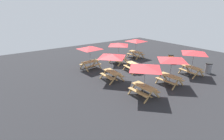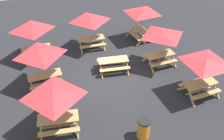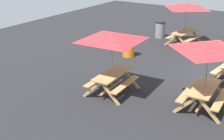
% 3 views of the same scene
% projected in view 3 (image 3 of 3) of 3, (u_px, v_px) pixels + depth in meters
% --- Properties ---
extents(picnic_table_0, '(2.82, 2.82, 2.34)m').
position_uv_depth(picnic_table_0, '(112.00, 41.00, 10.88)').
color(picnic_table_0, tan).
rests_on(picnic_table_0, ground).
extents(picnic_table_4, '(2.27, 2.27, 2.34)m').
position_uv_depth(picnic_table_4, '(187.00, 9.00, 16.66)').
color(picnic_table_4, tan).
rests_on(picnic_table_4, ground).
extents(picnic_table_7, '(2.08, 2.08, 2.34)m').
position_uv_depth(picnic_table_7, '(209.00, 51.00, 9.77)').
color(picnic_table_7, tan).
rests_on(picnic_table_7, ground).
extents(trash_bin_orange, '(0.59, 0.59, 0.98)m').
position_uv_depth(trash_bin_orange, '(128.00, 47.00, 15.33)').
color(trash_bin_orange, orange).
rests_on(trash_bin_orange, ground).
extents(trash_bin_gray, '(0.59, 0.59, 0.98)m').
position_uv_depth(trash_bin_gray, '(160.00, 29.00, 18.61)').
color(trash_bin_gray, gray).
rests_on(trash_bin_gray, ground).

